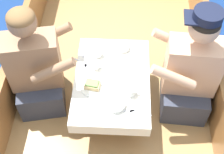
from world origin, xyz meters
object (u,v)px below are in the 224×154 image
Objects in this scene: sandwich at (92,85)px; coffee_cup_port at (98,53)px; person_port at (37,69)px; coffee_cup_starboard at (96,65)px; coffee_cup_center at (131,91)px; person_starboard at (189,73)px.

sandwich is 1.24× the size of coffee_cup_port.
sandwich is at bearing -28.20° from person_port.
coffee_cup_center is (0.28, -0.24, -0.00)m from coffee_cup_starboard.
person_port is at bearing -173.02° from coffee_cup_starboard.
person_starboard is (1.18, 0.00, 0.02)m from person_port.
coffee_cup_center is (0.29, -0.05, 0.00)m from sandwich.
sandwich is (-0.73, -0.14, -0.01)m from person_starboard.
coffee_cup_port is (0.46, 0.19, 0.01)m from person_port.
person_starboard reaches higher than sandwich.
person_starboard reaches higher than person_port.
person_starboard is 0.74m from sandwich.
person_starboard is 11.42× the size of coffee_cup_starboard.
sandwich is 0.32m from coffee_cup_port.
person_port reaches higher than sandwich.
coffee_cup_starboard is (-0.01, -0.13, 0.00)m from coffee_cup_port.
coffee_cup_center is at bearing 26.14° from person_starboard.
person_starboard is at bearing 10.65° from sandwich.
coffee_cup_port is (0.02, 0.32, -0.00)m from sandwich.
coffee_cup_center is (0.27, -0.37, 0.00)m from coffee_cup_port.
person_starboard is at bearing -4.28° from coffee_cup_starboard.
person_port is 9.60× the size of coffee_cup_center.
coffee_cup_port is at bearing 86.90° from sandwich.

